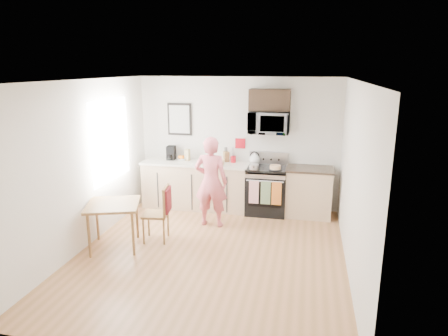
% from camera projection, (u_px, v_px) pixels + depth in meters
% --- Properties ---
extents(floor, '(4.60, 4.60, 0.00)m').
position_uv_depth(floor, '(211.00, 254.00, 6.10)').
color(floor, olive).
rests_on(floor, ground).
extents(back_wall, '(4.00, 0.04, 2.60)m').
position_uv_depth(back_wall, '(238.00, 143.00, 7.96)').
color(back_wall, silver).
rests_on(back_wall, floor).
extents(front_wall, '(4.00, 0.04, 2.60)m').
position_uv_depth(front_wall, '(149.00, 236.00, 3.60)').
color(front_wall, silver).
rests_on(front_wall, floor).
extents(left_wall, '(0.04, 4.60, 2.60)m').
position_uv_depth(left_wall, '(85.00, 165.00, 6.19)').
color(left_wall, silver).
rests_on(left_wall, floor).
extents(right_wall, '(0.04, 4.60, 2.60)m').
position_uv_depth(right_wall, '(354.00, 180.00, 5.38)').
color(right_wall, silver).
rests_on(right_wall, floor).
extents(ceiling, '(4.00, 4.60, 0.04)m').
position_uv_depth(ceiling, '(209.00, 80.00, 5.46)').
color(ceiling, silver).
rests_on(ceiling, back_wall).
extents(window, '(0.06, 1.40, 1.50)m').
position_uv_depth(window, '(111.00, 140.00, 6.88)').
color(window, silver).
rests_on(window, left_wall).
extents(cabinet_left, '(2.10, 0.60, 0.90)m').
position_uv_depth(cabinet_left, '(196.00, 186.00, 8.05)').
color(cabinet_left, tan).
rests_on(cabinet_left, floor).
extents(countertop_left, '(2.14, 0.64, 0.04)m').
position_uv_depth(countertop_left, '(196.00, 163.00, 7.93)').
color(countertop_left, beige).
rests_on(countertop_left, cabinet_left).
extents(cabinet_right, '(0.84, 0.60, 0.90)m').
position_uv_depth(cabinet_right, '(309.00, 193.00, 7.60)').
color(cabinet_right, tan).
rests_on(cabinet_right, floor).
extents(countertop_right, '(0.88, 0.64, 0.04)m').
position_uv_depth(countertop_right, '(310.00, 169.00, 7.48)').
color(countertop_right, black).
rests_on(countertop_right, cabinet_right).
extents(range, '(0.76, 0.70, 1.16)m').
position_uv_depth(range, '(267.00, 191.00, 7.74)').
color(range, black).
rests_on(range, floor).
extents(microwave, '(0.76, 0.51, 0.42)m').
position_uv_depth(microwave, '(269.00, 123.00, 7.51)').
color(microwave, '#ADADB2').
rests_on(microwave, back_wall).
extents(upper_cabinet, '(0.76, 0.35, 0.40)m').
position_uv_depth(upper_cabinet, '(270.00, 100.00, 7.45)').
color(upper_cabinet, black).
rests_on(upper_cabinet, back_wall).
extents(wall_art, '(0.50, 0.04, 0.65)m').
position_uv_depth(wall_art, '(180.00, 119.00, 8.07)').
color(wall_art, black).
rests_on(wall_art, back_wall).
extents(wall_trivet, '(0.20, 0.02, 0.20)m').
position_uv_depth(wall_trivet, '(240.00, 143.00, 7.94)').
color(wall_trivet, '#B20F1C').
rests_on(wall_trivet, back_wall).
extents(person, '(0.60, 0.39, 1.62)m').
position_uv_depth(person, '(211.00, 182.00, 7.03)').
color(person, '#B93348').
rests_on(person, floor).
extents(dining_table, '(0.86, 0.86, 0.73)m').
position_uv_depth(dining_table, '(113.00, 209.00, 6.18)').
color(dining_table, brown).
rests_on(dining_table, floor).
extents(chair, '(0.48, 0.44, 0.93)m').
position_uv_depth(chair, '(163.00, 206.00, 6.44)').
color(chair, brown).
rests_on(chair, floor).
extents(knife_block, '(0.15, 0.16, 0.20)m').
position_uv_depth(knife_block, '(226.00, 157.00, 7.96)').
color(knife_block, brown).
rests_on(knife_block, countertop_left).
extents(utensil_crock, '(0.11, 0.11, 0.32)m').
position_uv_depth(utensil_crock, '(233.00, 156.00, 7.88)').
color(utensil_crock, '#B20F1C').
rests_on(utensil_crock, countertop_left).
extents(fruit_bowl, '(0.25, 0.25, 0.10)m').
position_uv_depth(fruit_bowl, '(182.00, 158.00, 8.08)').
color(fruit_bowl, white).
rests_on(fruit_bowl, countertop_left).
extents(milk_carton, '(0.11, 0.11, 0.24)m').
position_uv_depth(milk_carton, '(187.00, 155.00, 8.03)').
color(milk_carton, tan).
rests_on(milk_carton, countertop_left).
extents(coffee_maker, '(0.16, 0.24, 0.28)m').
position_uv_depth(coffee_maker, '(171.00, 153.00, 8.11)').
color(coffee_maker, black).
rests_on(coffee_maker, countertop_left).
extents(bread_bag, '(0.33, 0.17, 0.12)m').
position_uv_depth(bread_bag, '(215.00, 163.00, 7.64)').
color(bread_bag, '#DCB473').
rests_on(bread_bag, countertop_left).
extents(cake, '(0.25, 0.25, 0.08)m').
position_uv_depth(cake, '(275.00, 168.00, 7.40)').
color(cake, black).
rests_on(cake, range).
extents(kettle, '(0.21, 0.21, 0.27)m').
position_uv_depth(kettle, '(255.00, 159.00, 7.74)').
color(kettle, white).
rests_on(kettle, range).
extents(pot, '(0.19, 0.31, 0.09)m').
position_uv_depth(pot, '(254.00, 167.00, 7.44)').
color(pot, '#ADADB2').
rests_on(pot, range).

